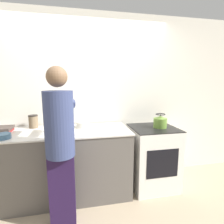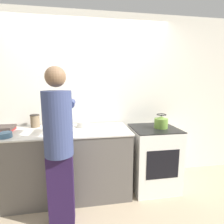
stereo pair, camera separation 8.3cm
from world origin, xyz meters
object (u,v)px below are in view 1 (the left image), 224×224
object	(u,v)px
cutting_board	(59,131)
kettle	(160,122)
bowl_prep	(3,136)
canister_jar	(33,121)
knife	(59,130)
oven	(152,157)
person	(60,143)

from	to	relation	value
cutting_board	kettle	world-z (taller)	kettle
bowl_prep	canister_jar	world-z (taller)	canister_jar
knife	canister_jar	xyz separation A→B (m)	(-0.37, 0.28, 0.07)
oven	knife	world-z (taller)	knife
kettle	bowl_prep	xyz separation A→B (m)	(-2.02, -0.15, -0.04)
oven	person	size ratio (longest dim) A/B	0.53
cutting_board	bowl_prep	world-z (taller)	bowl_prep
person	bowl_prep	size ratio (longest dim) A/B	10.53
cutting_board	bowl_prep	bearing A→B (deg)	-164.38
cutting_board	canister_jar	world-z (taller)	canister_jar
bowl_prep	oven	bearing A→B (deg)	5.17
oven	bowl_prep	size ratio (longest dim) A/B	5.60
bowl_prep	cutting_board	bearing A→B (deg)	15.62
kettle	canister_jar	bearing A→B (deg)	170.36
bowl_prep	canister_jar	size ratio (longest dim) A/B	0.90
bowl_prep	canister_jar	bearing A→B (deg)	63.56
bowl_prep	canister_jar	xyz separation A→B (m)	(0.23, 0.46, 0.06)
knife	kettle	distance (m)	1.42
cutting_board	bowl_prep	distance (m)	0.63
oven	person	xyz separation A→B (m)	(-1.27, -0.50, 0.49)
knife	canister_jar	world-z (taller)	canister_jar
person	canister_jar	xyz separation A→B (m)	(-0.43, 0.78, 0.07)
kettle	bowl_prep	world-z (taller)	kettle
cutting_board	knife	world-z (taller)	knife
person	kettle	distance (m)	1.44
person	cutting_board	size ratio (longest dim) A/B	4.56
oven	cutting_board	world-z (taller)	cutting_board
kettle	canister_jar	size ratio (longest dim) A/B	1.11
oven	knife	distance (m)	1.42
person	cutting_board	distance (m)	0.50
oven	person	bearing A→B (deg)	-158.57
kettle	oven	bearing A→B (deg)	165.24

